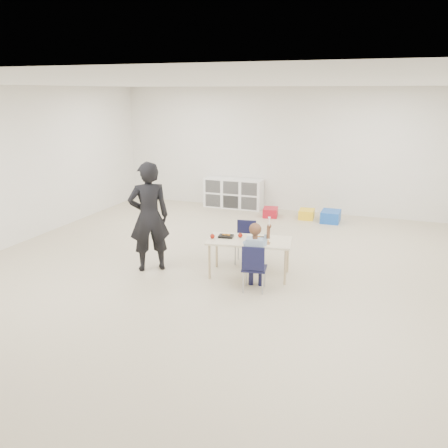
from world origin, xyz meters
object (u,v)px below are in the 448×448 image
(child, at_px, (255,254))
(cubby_shelf, at_px, (233,193))
(chair_near, at_px, (254,267))
(adult, at_px, (149,217))
(table, at_px, (249,257))

(child, height_order, cubby_shelf, child)
(chair_near, distance_m, child, 0.20)
(child, relative_size, adult, 0.63)
(table, relative_size, adult, 0.77)
(table, height_order, child, child)
(child, relative_size, cubby_shelf, 0.77)
(chair_near, distance_m, adult, 1.84)
(cubby_shelf, bearing_deg, child, -67.58)
(adult, bearing_deg, chair_near, 135.97)
(table, bearing_deg, chair_near, -74.17)
(child, height_order, adult, adult)
(cubby_shelf, bearing_deg, chair_near, -67.58)
(table, distance_m, adult, 1.65)
(chair_near, bearing_deg, table, 105.83)
(adult, bearing_deg, cubby_shelf, -125.20)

